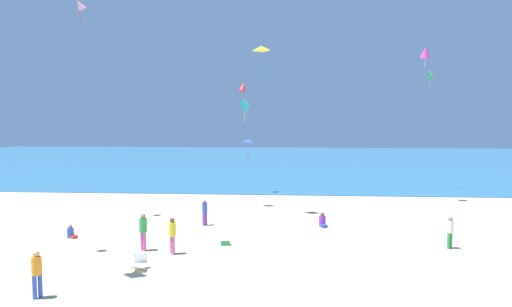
{
  "coord_description": "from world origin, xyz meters",
  "views": [
    {
      "loc": [
        1.19,
        -11.89,
        5.91
      ],
      "look_at": [
        0.0,
        5.2,
        4.61
      ],
      "focal_mm": 30.82,
      "sensor_mm": 36.0,
      "label": 1
    }
  ],
  "objects_px": {
    "person_7": "(37,271)",
    "kite_magenta": "(425,52)",
    "kite_blue": "(248,141)",
    "kite_pink": "(80,5)",
    "person_2": "(71,233)",
    "kite_teal": "(245,106)",
    "person_3": "(450,230)",
    "kite_green": "(430,77)",
    "beach_chair_near_camera": "(140,262)",
    "kite_red": "(243,87)",
    "person_1": "(323,221)",
    "person_5": "(205,210)",
    "person_0": "(172,233)",
    "person_6": "(143,229)",
    "kite_yellow": "(261,48)",
    "cooler_box": "(225,242)"
  },
  "relations": [
    {
      "from": "person_0",
      "to": "kite_red",
      "type": "height_order",
      "value": "kite_red"
    },
    {
      "from": "person_1",
      "to": "kite_blue",
      "type": "distance_m",
      "value": 8.32
    },
    {
      "from": "person_7",
      "to": "kite_magenta",
      "type": "relative_size",
      "value": 1.1
    },
    {
      "from": "cooler_box",
      "to": "kite_yellow",
      "type": "xyz_separation_m",
      "value": [
        1.32,
        6.85,
        10.15
      ]
    },
    {
      "from": "kite_teal",
      "to": "kite_pink",
      "type": "relative_size",
      "value": 1.08
    },
    {
      "from": "person_5",
      "to": "person_7",
      "type": "xyz_separation_m",
      "value": [
        -3.67,
        -10.43,
        0.07
      ]
    },
    {
      "from": "person_3",
      "to": "person_5",
      "type": "height_order",
      "value": "person_3"
    },
    {
      "from": "person_5",
      "to": "kite_magenta",
      "type": "relative_size",
      "value": 1.01
    },
    {
      "from": "beach_chair_near_camera",
      "to": "kite_green",
      "type": "xyz_separation_m",
      "value": [
        17.89,
        21.74,
        9.28
      ]
    },
    {
      "from": "person_1",
      "to": "kite_yellow",
      "type": "height_order",
      "value": "kite_yellow"
    },
    {
      "from": "kite_teal",
      "to": "kite_red",
      "type": "height_order",
      "value": "kite_red"
    },
    {
      "from": "kite_red",
      "to": "kite_pink",
      "type": "height_order",
      "value": "kite_pink"
    },
    {
      "from": "person_0",
      "to": "person_3",
      "type": "distance_m",
      "value": 12.67
    },
    {
      "from": "cooler_box",
      "to": "person_0",
      "type": "distance_m",
      "value": 2.77
    },
    {
      "from": "beach_chair_near_camera",
      "to": "person_6",
      "type": "height_order",
      "value": "person_6"
    },
    {
      "from": "person_3",
      "to": "person_7",
      "type": "bearing_deg",
      "value": 78.83
    },
    {
      "from": "person_0",
      "to": "person_6",
      "type": "relative_size",
      "value": 0.95
    },
    {
      "from": "person_2",
      "to": "kite_teal",
      "type": "bearing_deg",
      "value": 70.8
    },
    {
      "from": "kite_green",
      "to": "person_2",
      "type": "bearing_deg",
      "value": -142.81
    },
    {
      "from": "person_1",
      "to": "kite_pink",
      "type": "distance_m",
      "value": 18.82
    },
    {
      "from": "person_2",
      "to": "kite_pink",
      "type": "relative_size",
      "value": 0.48
    },
    {
      "from": "person_1",
      "to": "kite_green",
      "type": "bearing_deg",
      "value": 131.92
    },
    {
      "from": "kite_red",
      "to": "kite_green",
      "type": "xyz_separation_m",
      "value": [
        15.57,
        3.38,
        1.0
      ]
    },
    {
      "from": "person_5",
      "to": "kite_teal",
      "type": "relative_size",
      "value": 0.96
    },
    {
      "from": "kite_red",
      "to": "person_2",
      "type": "bearing_deg",
      "value": -117.67
    },
    {
      "from": "person_1",
      "to": "kite_magenta",
      "type": "distance_m",
      "value": 15.16
    },
    {
      "from": "person_3",
      "to": "kite_green",
      "type": "height_order",
      "value": "kite_green"
    },
    {
      "from": "kite_green",
      "to": "kite_yellow",
      "type": "bearing_deg",
      "value": -140.54
    },
    {
      "from": "person_0",
      "to": "kite_teal",
      "type": "distance_m",
      "value": 12.74
    },
    {
      "from": "beach_chair_near_camera",
      "to": "kite_teal",
      "type": "relative_size",
      "value": 0.48
    },
    {
      "from": "person_1",
      "to": "kite_blue",
      "type": "height_order",
      "value": "kite_blue"
    },
    {
      "from": "beach_chair_near_camera",
      "to": "kite_pink",
      "type": "height_order",
      "value": "kite_pink"
    },
    {
      "from": "person_7",
      "to": "kite_magenta",
      "type": "distance_m",
      "value": 27.58
    },
    {
      "from": "kite_blue",
      "to": "kite_pink",
      "type": "relative_size",
      "value": 1.17
    },
    {
      "from": "person_6",
      "to": "kite_magenta",
      "type": "distance_m",
      "value": 22.94
    },
    {
      "from": "person_2",
      "to": "person_7",
      "type": "relative_size",
      "value": 0.42
    },
    {
      "from": "kite_magenta",
      "to": "kite_pink",
      "type": "xyz_separation_m",
      "value": [
        -21.86,
        -6.7,
        1.94
      ]
    },
    {
      "from": "kite_blue",
      "to": "person_6",
      "type": "bearing_deg",
      "value": -109.94
    },
    {
      "from": "beach_chair_near_camera",
      "to": "cooler_box",
      "type": "xyz_separation_m",
      "value": [
        2.9,
        3.64,
        -0.16
      ]
    },
    {
      "from": "person_2",
      "to": "person_7",
      "type": "bearing_deg",
      "value": -47.71
    },
    {
      "from": "person_2",
      "to": "kite_yellow",
      "type": "height_order",
      "value": "kite_yellow"
    },
    {
      "from": "person_5",
      "to": "kite_blue",
      "type": "height_order",
      "value": "kite_blue"
    },
    {
      "from": "person_0",
      "to": "person_6",
      "type": "distance_m",
      "value": 1.51
    },
    {
      "from": "kite_pink",
      "to": "kite_teal",
      "type": "bearing_deg",
      "value": 25.15
    },
    {
      "from": "kite_yellow",
      "to": "kite_magenta",
      "type": "xyz_separation_m",
      "value": [
        11.31,
        4.99,
        0.42
      ]
    },
    {
      "from": "beach_chair_near_camera",
      "to": "person_3",
      "type": "distance_m",
      "value": 13.87
    },
    {
      "from": "kite_blue",
      "to": "person_2",
      "type": "bearing_deg",
      "value": -133.2
    },
    {
      "from": "kite_yellow",
      "to": "kite_pink",
      "type": "bearing_deg",
      "value": -170.79
    },
    {
      "from": "cooler_box",
      "to": "kite_blue",
      "type": "bearing_deg",
      "value": 88.31
    },
    {
      "from": "person_3",
      "to": "person_5",
      "type": "bearing_deg",
      "value": 38.83
    }
  ]
}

